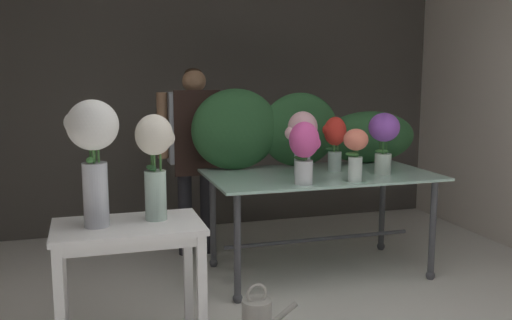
{
  "coord_description": "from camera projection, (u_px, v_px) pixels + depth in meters",
  "views": [
    {
      "loc": [
        -1.23,
        -2.15,
        1.59
      ],
      "look_at": [
        -0.2,
        1.25,
        1.02
      ],
      "focal_mm": 39.77,
      "sensor_mm": 36.0,
      "label": 1
    }
  ],
  "objects": [
    {
      "name": "wall_back",
      "position": [
        210.0,
        81.0,
        5.73
      ],
      "size": [
        4.95,
        0.12,
        2.96
      ],
      "primitive_type": "cube",
      "color": "#4C4742",
      "rests_on": "ground"
    },
    {
      "name": "ground_plane",
      "position": [
        262.0,
        282.0,
        4.3
      ],
      "size": [
        7.73,
        7.73,
        0.0
      ],
      "primitive_type": "plane",
      "color": "silver"
    },
    {
      "name": "side_table_white",
      "position": [
        129.0,
        244.0,
        3.06
      ],
      "size": [
        0.79,
        0.5,
        0.77
      ],
      "color": "white",
      "rests_on": "ground"
    },
    {
      "name": "watering_can",
      "position": [
        258.0,
        318.0,
        3.38
      ],
      "size": [
        0.35,
        0.18,
        0.34
      ],
      "color": "#B7B2A8",
      "rests_on": "ground"
    },
    {
      "name": "vase_blush_carnations",
      "position": [
        302.0,
        137.0,
        4.24
      ],
      "size": [
        0.26,
        0.22,
        0.49
      ],
      "color": "silver",
      "rests_on": "display_table_glass"
    },
    {
      "name": "vase_cream_lisianthus_tall",
      "position": [
        155.0,
        157.0,
        3.08
      ],
      "size": [
        0.22,
        0.2,
        0.58
      ],
      "color": "silver",
      "rests_on": "side_table_white"
    },
    {
      "name": "display_table_glass",
      "position": [
        320.0,
        189.0,
        4.4
      ],
      "size": [
        1.74,
        0.96,
        0.81
      ],
      "color": "#A7D1BE",
      "rests_on": "ground"
    },
    {
      "name": "vase_fuchsia_freesia",
      "position": [
        305.0,
        148.0,
        3.93
      ],
      "size": [
        0.22,
        0.21,
        0.44
      ],
      "color": "silver",
      "rests_on": "display_table_glass"
    },
    {
      "name": "vase_white_roses_tall",
      "position": [
        93.0,
        147.0,
        2.93
      ],
      "size": [
        0.28,
        0.27,
        0.67
      ],
      "color": "silver",
      "rests_on": "side_table_white"
    },
    {
      "name": "vase_coral_ranunculus",
      "position": [
        356.0,
        151.0,
        4.02
      ],
      "size": [
        0.18,
        0.18,
        0.38
      ],
      "color": "silver",
      "rests_on": "display_table_glass"
    },
    {
      "name": "vase_violet_dahlias",
      "position": [
        384.0,
        135.0,
        4.31
      ],
      "size": [
        0.24,
        0.24,
        0.47
      ],
      "color": "silver",
      "rests_on": "display_table_glass"
    },
    {
      "name": "vase_scarlet_stock",
      "position": [
        335.0,
        139.0,
        4.44
      ],
      "size": [
        0.19,
        0.18,
        0.43
      ],
      "color": "silver",
      "rests_on": "display_table_glass"
    },
    {
      "name": "florist",
      "position": [
        195.0,
        141.0,
        4.82
      ],
      "size": [
        0.64,
        0.24,
        1.61
      ],
      "color": "#232328",
      "rests_on": "ground"
    },
    {
      "name": "foliage_backdrop",
      "position": [
        301.0,
        132.0,
        4.67
      ],
      "size": [
        1.97,
        0.28,
        0.65
      ],
      "color": "#28562D",
      "rests_on": "display_table_glass"
    }
  ]
}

